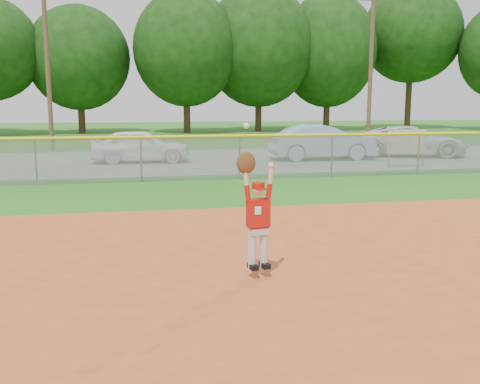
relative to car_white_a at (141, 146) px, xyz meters
name	(u,v)px	position (x,y,z in m)	size (l,w,h in m)	color
ground	(350,267)	(3.34, -15.62, -0.75)	(120.00, 120.00, 0.00)	#226015
clay_infield	(454,347)	(3.34, -18.62, -0.73)	(24.00, 16.00, 0.04)	#AA451E
parking_strip	(216,160)	(3.34, 0.38, -0.73)	(44.00, 10.00, 0.03)	slate
car_white_a	(141,146)	(0.00, 0.00, 0.00)	(1.70, 4.22, 1.44)	white
car_blue	(322,142)	(8.14, -0.38, 0.07)	(1.67, 4.78, 1.58)	#7D9ABA
car_white_b	(411,141)	(12.87, 0.30, 0.01)	(2.40, 5.22, 1.45)	silver
sponsor_sign	(407,143)	(10.52, -3.74, 0.27)	(1.73, 0.17, 1.54)	gray
outfield_fence	(240,154)	(3.34, -5.62, 0.13)	(40.06, 0.10, 1.55)	gray
power_lines	(218,64)	(4.34, 6.38, 3.93)	(19.40, 0.24, 9.00)	#4C3823
tree_line	(190,41)	(4.30, 22.29, 6.78)	(62.37, 13.00, 14.43)	#422D1C
ballplayer	(256,211)	(1.69, -15.94, 0.31)	(0.59, 0.29, 2.20)	silver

